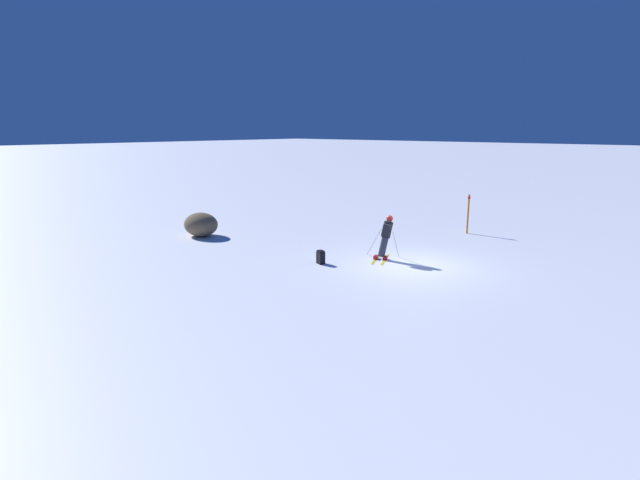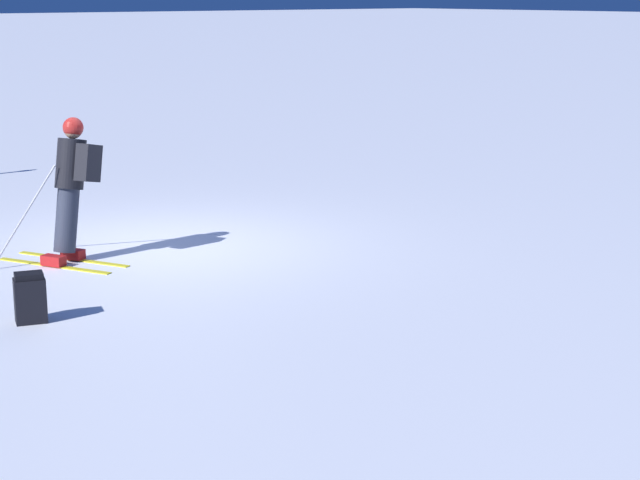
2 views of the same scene
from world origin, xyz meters
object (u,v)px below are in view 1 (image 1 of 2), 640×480
at_px(spare_backpack, 321,257).
at_px(trail_marker, 468,212).
at_px(exposed_boulder_0, 201,225).
at_px(skier, 386,235).

height_order(spare_backpack, trail_marker, trail_marker).
relative_size(spare_backpack, exposed_boulder_0, 0.30).
bearing_deg(trail_marker, spare_backpack, 79.16).
bearing_deg(spare_backpack, skier, 72.83).
relative_size(exposed_boulder_0, trail_marker, 0.91).
distance_m(skier, exposed_boulder_0, 9.02).
xyz_separation_m(spare_backpack, exposed_boulder_0, (7.28, 0.05, 0.30)).
bearing_deg(exposed_boulder_0, trail_marker, -135.77).
bearing_deg(exposed_boulder_0, spare_backpack, -179.62).
xyz_separation_m(skier, spare_backpack, (1.48, 2.02, -0.71)).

